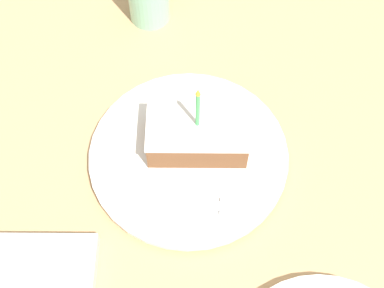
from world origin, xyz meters
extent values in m
cube|color=tan|center=(0.00, 0.00, -0.02)|extent=(2.40, 2.40, 0.04)
cylinder|color=white|center=(0.03, 0.00, 0.01)|extent=(0.26, 0.26, 0.02)
cylinder|color=white|center=(0.03, 0.00, 0.01)|extent=(0.28, 0.28, 0.01)
cube|color=brown|center=(0.01, 0.01, 0.04)|extent=(0.08, 0.13, 0.04)
cube|color=silver|center=(0.01, 0.01, 0.07)|extent=(0.08, 0.14, 0.00)
cylinder|color=#4CBF66|center=(0.01, 0.01, 0.10)|extent=(0.01, 0.01, 0.07)
cone|color=yellow|center=(0.01, 0.01, 0.14)|extent=(0.01, 0.01, 0.01)
cube|color=silver|center=(0.10, -0.03, 0.02)|extent=(0.02, 0.15, 0.00)
cube|color=silver|center=(0.11, 0.06, 0.02)|extent=(0.03, 0.05, 0.00)
camera|label=1|loc=(0.39, 0.01, 0.67)|focal=50.00mm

